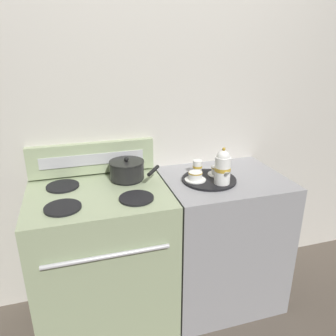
{
  "coord_description": "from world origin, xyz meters",
  "views": [
    {
      "loc": [
        -0.48,
        -1.71,
        1.7
      ],
      "look_at": [
        0.05,
        0.06,
        0.99
      ],
      "focal_mm": 35.0,
      "sensor_mm": 36.0,
      "label": 1
    }
  ],
  "objects": [
    {
      "name": "ground_plane",
      "position": [
        0.0,
        0.0,
        0.0
      ],
      "size": [
        6.0,
        6.0,
        0.0
      ],
      "primitive_type": "plane",
      "color": "brown"
    },
    {
      "name": "wall_back",
      "position": [
        0.0,
        0.33,
        1.1
      ],
      "size": [
        6.0,
        0.05,
        2.2
      ],
      "color": "beige",
      "rests_on": "ground"
    },
    {
      "name": "stove",
      "position": [
        -0.38,
        -0.0,
        0.46
      ],
      "size": [
        0.79,
        0.64,
        0.92
      ],
      "color": "#9EAD84",
      "rests_on": "ground"
    },
    {
      "name": "control_panel",
      "position": [
        -0.38,
        0.28,
        1.02
      ],
      "size": [
        0.78,
        0.05,
        0.2
      ],
      "color": "#9EAD84",
      "rests_on": "stove"
    },
    {
      "name": "side_counter",
      "position": [
        0.4,
        0.0,
        0.45
      ],
      "size": [
        0.75,
        0.62,
        0.91
      ],
      "color": "#939399",
      "rests_on": "ground"
    },
    {
      "name": "saucepan",
      "position": [
        -0.19,
        0.14,
        0.97
      ],
      "size": [
        0.3,
        0.27,
        0.14
      ],
      "color": "black",
      "rests_on": "stove"
    },
    {
      "name": "serving_tray",
      "position": [
        0.29,
        -0.02,
        0.91
      ],
      "size": [
        0.33,
        0.33,
        0.01
      ],
      "color": "black",
      "rests_on": "side_counter"
    },
    {
      "name": "teapot",
      "position": [
        0.33,
        -0.11,
        1.02
      ],
      "size": [
        0.09,
        0.15,
        0.22
      ],
      "color": "white",
      "rests_on": "serving_tray"
    },
    {
      "name": "teacup_left",
      "position": [
        0.37,
        0.02,
        0.95
      ],
      "size": [
        0.13,
        0.13,
        0.05
      ],
      "color": "white",
      "rests_on": "serving_tray"
    },
    {
      "name": "teacup_right",
      "position": [
        0.2,
        -0.02,
        0.95
      ],
      "size": [
        0.13,
        0.13,
        0.05
      ],
      "color": "white",
      "rests_on": "serving_tray"
    },
    {
      "name": "creamer_jug",
      "position": [
        0.26,
        0.1,
        0.96
      ],
      "size": [
        0.06,
        0.06,
        0.08
      ],
      "color": "white",
      "rests_on": "serving_tray"
    }
  ]
}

